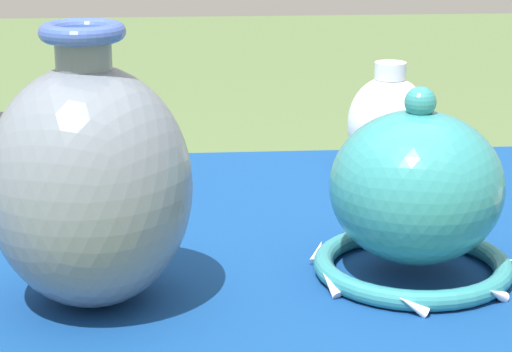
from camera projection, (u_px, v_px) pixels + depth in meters
name	position (u px, v px, depth m)	size (l,w,h in m)	color
display_table	(207.00, 287.00, 1.24)	(1.26, 0.71, 0.68)	#38383D
vase_tall_bulbous	(90.00, 184.00, 0.99)	(0.20, 0.20, 0.29)	slate
vase_dome_bell	(416.00, 199.00, 1.07)	(0.23, 0.23, 0.21)	teal
mosaic_tile_box	(36.00, 150.00, 1.43)	(0.14, 0.11, 0.09)	#232328
jar_round_porcelain	(388.00, 122.00, 1.46)	(0.12, 0.12, 0.16)	white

